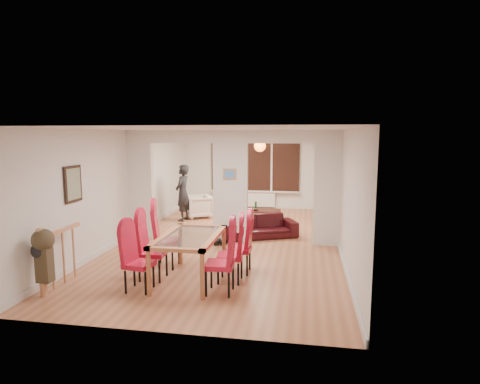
% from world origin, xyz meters
% --- Properties ---
extents(floor, '(5.00, 9.00, 0.01)m').
position_xyz_m(floor, '(0.00, 0.00, 0.00)').
color(floor, '#B46F48').
rests_on(floor, ground).
extents(room_walls, '(5.00, 9.00, 2.60)m').
position_xyz_m(room_walls, '(0.00, 0.00, 1.30)').
color(room_walls, silver).
rests_on(room_walls, floor).
extents(divider_wall, '(5.00, 0.18, 2.60)m').
position_xyz_m(divider_wall, '(0.00, 0.00, 1.30)').
color(divider_wall, white).
rests_on(divider_wall, floor).
extents(bay_window_blinds, '(3.00, 0.08, 1.80)m').
position_xyz_m(bay_window_blinds, '(0.00, 4.44, 1.50)').
color(bay_window_blinds, black).
rests_on(bay_window_blinds, room_walls).
extents(radiator, '(1.40, 0.08, 0.50)m').
position_xyz_m(radiator, '(0.00, 4.40, 0.30)').
color(radiator, white).
rests_on(radiator, floor).
extents(pendant_light, '(0.36, 0.36, 0.36)m').
position_xyz_m(pendant_light, '(0.30, 3.30, 2.15)').
color(pendant_light, orange).
rests_on(pendant_light, room_walls).
extents(stair_newel, '(0.40, 1.20, 1.10)m').
position_xyz_m(stair_newel, '(-2.25, -3.20, 0.55)').
color(stair_newel, tan).
rests_on(stair_newel, floor).
extents(wall_poster, '(0.04, 0.52, 0.67)m').
position_xyz_m(wall_poster, '(-2.47, -2.40, 1.60)').
color(wall_poster, gray).
rests_on(wall_poster, room_walls).
extents(pillar_photo, '(0.30, 0.03, 0.25)m').
position_xyz_m(pillar_photo, '(0.00, -0.10, 1.60)').
color(pillar_photo, '#4C8CD8').
rests_on(pillar_photo, divider_wall).
extents(dining_table, '(0.95, 1.70, 0.80)m').
position_xyz_m(dining_table, '(-0.21, -2.63, 0.40)').
color(dining_table, '#AF6840').
rests_on(dining_table, floor).
extents(dining_chair_la, '(0.48, 0.48, 1.03)m').
position_xyz_m(dining_chair_la, '(-0.87, -3.23, 0.52)').
color(dining_chair_la, '#B8122E').
rests_on(dining_chair_la, floor).
extents(dining_chair_lb, '(0.46, 0.46, 1.09)m').
position_xyz_m(dining_chair_lb, '(-0.86, -2.69, 0.55)').
color(dining_chair_lb, '#B8122E').
rests_on(dining_chair_lb, floor).
extents(dining_chair_lc, '(0.56, 0.56, 1.15)m').
position_xyz_m(dining_chair_lc, '(-0.86, -2.03, 0.57)').
color(dining_chair_lc, '#B8122E').
rests_on(dining_chair_lc, floor).
extents(dining_chair_ra, '(0.46, 0.46, 1.10)m').
position_xyz_m(dining_chair_ra, '(0.42, -3.12, 0.55)').
color(dining_chair_ra, '#B8122E').
rests_on(dining_chair_ra, floor).
extents(dining_chair_rb, '(0.47, 0.47, 1.06)m').
position_xyz_m(dining_chair_rb, '(0.48, -2.59, 0.53)').
color(dining_chair_rb, '#B8122E').
rests_on(dining_chair_rb, floor).
extents(dining_chair_rc, '(0.43, 0.43, 1.04)m').
position_xyz_m(dining_chair_rc, '(0.57, -2.12, 0.52)').
color(dining_chair_rc, '#B8122E').
rests_on(dining_chair_rc, floor).
extents(sofa, '(2.01, 1.41, 0.55)m').
position_xyz_m(sofa, '(0.59, 0.46, 0.27)').
color(sofa, black).
rests_on(sofa, floor).
extents(armchair, '(0.98, 0.99, 0.67)m').
position_xyz_m(armchair, '(-1.46, 2.52, 0.34)').
color(armchair, beige).
rests_on(armchair, floor).
extents(person, '(0.63, 0.44, 1.64)m').
position_xyz_m(person, '(-1.80, 2.02, 0.82)').
color(person, black).
rests_on(person, floor).
extents(television, '(0.91, 0.27, 0.52)m').
position_xyz_m(television, '(2.00, 2.74, 0.26)').
color(television, black).
rests_on(television, floor).
extents(coffee_table, '(1.11, 0.61, 0.25)m').
position_xyz_m(coffee_table, '(0.45, 2.75, 0.12)').
color(coffee_table, '#331811').
rests_on(coffee_table, floor).
extents(bottle, '(0.07, 0.07, 0.27)m').
position_xyz_m(bottle, '(0.25, 2.76, 0.38)').
color(bottle, '#143F19').
rests_on(bottle, coffee_table).
extents(bowl, '(0.24, 0.24, 0.06)m').
position_xyz_m(bowl, '(0.22, 2.65, 0.28)').
color(bowl, '#331811').
rests_on(bowl, coffee_table).
extents(shoes, '(0.26, 0.28, 0.11)m').
position_xyz_m(shoes, '(-0.17, -0.33, 0.05)').
color(shoes, black).
rests_on(shoes, floor).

